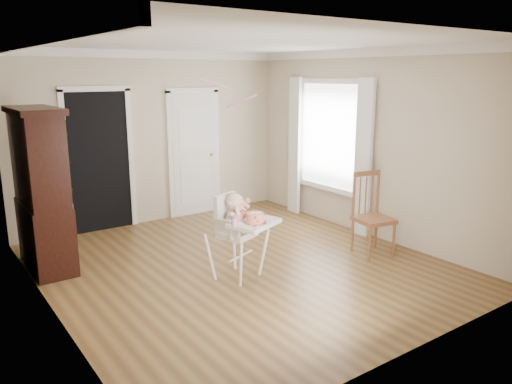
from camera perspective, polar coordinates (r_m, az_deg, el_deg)
floor at (r=6.35m, az=-1.64°, el=-8.39°), size 5.00×5.00×0.00m
ceiling at (r=5.90m, az=-1.82°, el=16.74°), size 5.00×5.00×0.00m
wall_back at (r=8.16m, az=-11.58°, el=6.05°), size 4.50×0.00×4.50m
wall_left at (r=5.11m, az=-23.21°, el=0.95°), size 0.00×5.00×5.00m
wall_right at (r=7.45m, az=12.88°, el=5.31°), size 0.00×5.00×5.00m
crown_molding at (r=5.90m, az=-1.82°, el=16.16°), size 4.50×5.00×0.12m
doorway at (r=7.86m, az=-17.45°, el=3.65°), size 1.06×0.05×2.22m
closet_door at (r=8.49m, az=-7.08°, el=4.27°), size 0.96×0.09×2.13m
window_right at (r=7.96m, az=8.22°, el=5.54°), size 0.13×1.84×2.30m
high_chair at (r=5.79m, az=-2.13°, el=-3.96°), size 0.79×0.88×1.02m
baby at (r=5.76m, az=-2.34°, el=-2.47°), size 0.34×0.25×0.46m
cake at (r=5.64m, az=-0.09°, el=-2.97°), size 0.26×0.26×0.12m
sippy_cup at (r=5.47m, az=-2.50°, el=-3.37°), size 0.07×0.07×0.17m
china_cabinet at (r=6.54m, az=-23.30°, el=0.23°), size 0.52×1.17×1.98m
dining_chair at (r=6.77m, az=13.15°, el=-2.76°), size 0.53×0.53×1.10m
streamer at (r=5.86m, az=-4.89°, el=12.24°), size 0.21×0.47×0.15m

